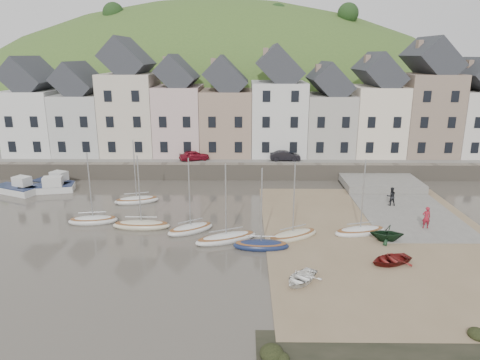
{
  "coord_description": "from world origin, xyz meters",
  "views": [
    {
      "loc": [
        0.43,
        -31.93,
        13.77
      ],
      "look_at": [
        0.0,
        6.0,
        3.0
      ],
      "focal_mm": 33.22,
      "sensor_mm": 36.0,
      "label": 1
    }
  ],
  "objects_px": {
    "person_dark": "(391,196)",
    "car_right": "(285,156)",
    "rowboat_white": "(301,278)",
    "person_red": "(426,217)",
    "sailboat_0": "(137,200)",
    "rowboat_red": "(390,259)",
    "rowboat_green": "(387,233)",
    "car_left": "(194,155)"
  },
  "relations": [
    {
      "from": "rowboat_white",
      "to": "rowboat_red",
      "type": "height_order",
      "value": "rowboat_red"
    },
    {
      "from": "sailboat_0",
      "to": "rowboat_green",
      "type": "relative_size",
      "value": 2.54
    },
    {
      "from": "sailboat_0",
      "to": "person_red",
      "type": "xyz_separation_m",
      "value": [
        25.15,
        -6.51,
        0.77
      ]
    },
    {
      "from": "sailboat_0",
      "to": "car_left",
      "type": "height_order",
      "value": "sailboat_0"
    },
    {
      "from": "person_dark",
      "to": "car_left",
      "type": "distance_m",
      "value": 23.04
    },
    {
      "from": "rowboat_red",
      "to": "car_left",
      "type": "bearing_deg",
      "value": -167.28
    },
    {
      "from": "rowboat_white",
      "to": "sailboat_0",
      "type": "bearing_deg",
      "value": 169.92
    },
    {
      "from": "rowboat_white",
      "to": "person_red",
      "type": "distance_m",
      "value": 14.39
    },
    {
      "from": "rowboat_white",
      "to": "person_red",
      "type": "height_order",
      "value": "person_red"
    },
    {
      "from": "person_dark",
      "to": "car_left",
      "type": "xyz_separation_m",
      "value": [
        -19.73,
        11.84,
        1.21
      ]
    },
    {
      "from": "person_dark",
      "to": "car_right",
      "type": "height_order",
      "value": "car_right"
    },
    {
      "from": "person_red",
      "to": "rowboat_white",
      "type": "bearing_deg",
      "value": 38.82
    },
    {
      "from": "person_dark",
      "to": "rowboat_green",
      "type": "bearing_deg",
      "value": 68.23
    },
    {
      "from": "rowboat_green",
      "to": "car_left",
      "type": "height_order",
      "value": "car_left"
    },
    {
      "from": "car_left",
      "to": "car_right",
      "type": "distance_m",
      "value": 10.81
    },
    {
      "from": "rowboat_red",
      "to": "person_dark",
      "type": "relative_size",
      "value": 1.69
    },
    {
      "from": "rowboat_green",
      "to": "rowboat_red",
      "type": "distance_m",
      "value": 3.93
    },
    {
      "from": "rowboat_red",
      "to": "person_red",
      "type": "relative_size",
      "value": 1.62
    },
    {
      "from": "rowboat_green",
      "to": "person_red",
      "type": "height_order",
      "value": "person_red"
    },
    {
      "from": "rowboat_red",
      "to": "person_red",
      "type": "bearing_deg",
      "value": 121.59
    },
    {
      "from": "rowboat_green",
      "to": "person_red",
      "type": "distance_m",
      "value": 4.7
    },
    {
      "from": "sailboat_0",
      "to": "car_right",
      "type": "relative_size",
      "value": 1.76
    },
    {
      "from": "car_right",
      "to": "person_dark",
      "type": "bearing_deg",
      "value": -142.97
    },
    {
      "from": "rowboat_white",
      "to": "rowboat_green",
      "type": "height_order",
      "value": "rowboat_green"
    },
    {
      "from": "rowboat_red",
      "to": "person_red",
      "type": "xyz_separation_m",
      "value": [
        4.84,
        6.33,
        0.67
      ]
    },
    {
      "from": "car_left",
      "to": "rowboat_red",
      "type": "bearing_deg",
      "value": -165.64
    },
    {
      "from": "car_left",
      "to": "car_right",
      "type": "xyz_separation_m",
      "value": [
        10.81,
        0.0,
        -0.01
      ]
    },
    {
      "from": "rowboat_white",
      "to": "person_dark",
      "type": "relative_size",
      "value": 1.61
    },
    {
      "from": "rowboat_green",
      "to": "car_right",
      "type": "xyz_separation_m",
      "value": [
        -6.02,
        20.04,
        1.47
      ]
    },
    {
      "from": "person_red",
      "to": "car_left",
      "type": "bearing_deg",
      "value": -39.99
    },
    {
      "from": "sailboat_0",
      "to": "car_left",
      "type": "distance_m",
      "value": 12.0
    },
    {
      "from": "sailboat_0",
      "to": "car_right",
      "type": "distance_m",
      "value": 18.85
    },
    {
      "from": "person_dark",
      "to": "sailboat_0",
      "type": "bearing_deg",
      "value": -4.29
    },
    {
      "from": "rowboat_red",
      "to": "person_red",
      "type": "distance_m",
      "value": 8.0
    },
    {
      "from": "rowboat_red",
      "to": "person_dark",
      "type": "distance_m",
      "value": 12.61
    },
    {
      "from": "car_right",
      "to": "rowboat_green",
      "type": "bearing_deg",
      "value": -163.23
    },
    {
      "from": "person_dark",
      "to": "car_left",
      "type": "height_order",
      "value": "car_left"
    },
    {
      "from": "rowboat_white",
      "to": "rowboat_green",
      "type": "distance_m",
      "value": 9.74
    },
    {
      "from": "car_left",
      "to": "person_dark",
      "type": "bearing_deg",
      "value": -140.36
    },
    {
      "from": "rowboat_red",
      "to": "car_right",
      "type": "bearing_deg",
      "value": 171.1
    },
    {
      "from": "person_dark",
      "to": "car_right",
      "type": "relative_size",
      "value": 0.49
    },
    {
      "from": "car_right",
      "to": "person_red",
      "type": "bearing_deg",
      "value": -150.31
    }
  ]
}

